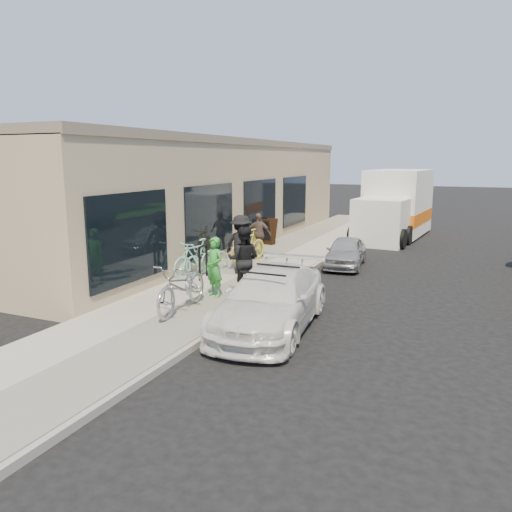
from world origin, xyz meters
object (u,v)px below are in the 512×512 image
(bike_rack, at_px, (203,258))
(cruiser_bike_b, at_px, (208,257))
(bystander_b, at_px, (258,234))
(cruiser_bike_a, at_px, (196,258))
(tandem_bike, at_px, (182,287))
(sedan_silver, at_px, (346,252))
(man_standing, at_px, (243,260))
(woman_rider, at_px, (214,267))
(sedan_white, at_px, (271,299))
(cruiser_bike_c, at_px, (248,246))
(sandwich_board, at_px, (267,231))
(bystander_a, at_px, (241,245))
(moving_truck, at_px, (395,208))

(bike_rack, bearing_deg, cruiser_bike_b, 111.91)
(bystander_b, bearing_deg, cruiser_bike_a, -107.15)
(bike_rack, xyz_separation_m, cruiser_bike_b, (-0.36, 0.89, -0.16))
(tandem_bike, bearing_deg, sedan_silver, 69.01)
(cruiser_bike_a, bearing_deg, man_standing, -13.71)
(woman_rider, bearing_deg, bystander_b, 126.47)
(sedan_white, bearing_deg, sedan_silver, 85.04)
(sedan_white, relative_size, cruiser_bike_c, 2.50)
(sandwich_board, relative_size, sedan_white, 0.23)
(tandem_bike, height_order, woman_rider, woman_rider)
(woman_rider, bearing_deg, bike_rack, 152.48)
(sedan_white, distance_m, bystander_a, 4.51)
(moving_truck, distance_m, tandem_bike, 14.11)
(sedan_silver, distance_m, cruiser_bike_b, 4.59)
(man_standing, distance_m, bystander_a, 2.10)
(woman_rider, bearing_deg, moving_truck, 103.48)
(moving_truck, bearing_deg, cruiser_bike_a, -104.87)
(bystander_b, bearing_deg, woman_rider, -89.75)
(sedan_silver, relative_size, moving_truck, 0.46)
(moving_truck, xyz_separation_m, woman_rider, (-2.43, -12.52, -0.44))
(bike_rack, bearing_deg, cruiser_bike_a, 162.02)
(cruiser_bike_a, bearing_deg, sedan_white, -26.67)
(bike_rack, height_order, bystander_a, bystander_a)
(sedan_silver, relative_size, bystander_a, 1.65)
(woman_rider, distance_m, cruiser_bike_b, 2.88)
(tandem_bike, relative_size, cruiser_bike_b, 1.33)
(sedan_silver, height_order, bystander_a, bystander_a)
(sedan_silver, bearing_deg, bystander_b, 176.09)
(cruiser_bike_a, bearing_deg, woman_rider, -35.07)
(cruiser_bike_c, bearing_deg, sedan_silver, 35.19)
(cruiser_bike_b, relative_size, bystander_b, 1.07)
(bystander_a, height_order, bystander_b, bystander_a)
(sedan_white, relative_size, bystander_b, 2.94)
(man_standing, bearing_deg, tandem_bike, 58.25)
(woman_rider, xyz_separation_m, cruiser_bike_b, (-1.55, 2.41, -0.32))
(cruiser_bike_b, bearing_deg, man_standing, -18.39)
(cruiser_bike_a, distance_m, cruiser_bike_c, 2.64)
(sedan_white, xyz_separation_m, man_standing, (-1.52, 1.87, 0.37))
(bystander_a, xyz_separation_m, bystander_b, (-0.65, 2.76, -0.12))
(sandwich_board, relative_size, moving_truck, 0.16)
(man_standing, height_order, cruiser_bike_a, man_standing)
(bystander_a, bearing_deg, tandem_bike, 109.44)
(sedan_silver, bearing_deg, cruiser_bike_a, -138.00)
(moving_truck, relative_size, cruiser_bike_c, 3.56)
(bike_rack, distance_m, moving_truck, 11.60)
(sandwich_board, height_order, cruiser_bike_c, cruiser_bike_c)
(sandwich_board, bearing_deg, man_standing, -62.16)
(cruiser_bike_a, bearing_deg, cruiser_bike_b, 108.03)
(man_standing, bearing_deg, moving_truck, -115.58)
(sandwich_board, relative_size, tandem_bike, 0.48)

